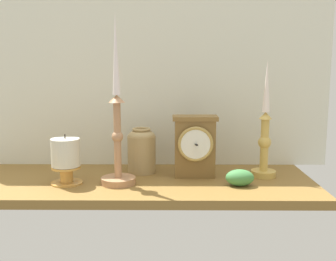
{
  "coord_description": "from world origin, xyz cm",
  "views": [
    {
      "loc": [
        10.19,
        -109.85,
        31.72
      ],
      "look_at": [
        9.29,
        0.0,
        14.0
      ],
      "focal_mm": 43.1,
      "sensor_mm": 36.0,
      "label": 1
    }
  ],
  "objects_px": {
    "mantel_clock": "(195,146)",
    "brass_vase_jar": "(142,149)",
    "pillar_candle_front": "(66,158)",
    "candlestick_tall_left": "(117,134)",
    "candlestick_tall_center": "(265,137)"
  },
  "relations": [
    {
      "from": "candlestick_tall_left",
      "to": "mantel_clock",
      "type": "bearing_deg",
      "value": 19.98
    },
    {
      "from": "pillar_candle_front",
      "to": "mantel_clock",
      "type": "bearing_deg",
      "value": 11.99
    },
    {
      "from": "mantel_clock",
      "to": "pillar_candle_front",
      "type": "xyz_separation_m",
      "value": [
        -0.35,
        -0.07,
        -0.02
      ]
    },
    {
      "from": "candlestick_tall_center",
      "to": "brass_vase_jar",
      "type": "height_order",
      "value": "candlestick_tall_center"
    },
    {
      "from": "candlestick_tall_center",
      "to": "mantel_clock",
      "type": "bearing_deg",
      "value": 179.79
    },
    {
      "from": "mantel_clock",
      "to": "candlestick_tall_center",
      "type": "distance_m",
      "value": 0.2
    },
    {
      "from": "mantel_clock",
      "to": "brass_vase_jar",
      "type": "height_order",
      "value": "mantel_clock"
    },
    {
      "from": "mantel_clock",
      "to": "candlestick_tall_left",
      "type": "bearing_deg",
      "value": -160.02
    },
    {
      "from": "mantel_clock",
      "to": "candlestick_tall_center",
      "type": "height_order",
      "value": "candlestick_tall_center"
    },
    {
      "from": "mantel_clock",
      "to": "brass_vase_jar",
      "type": "relative_size",
      "value": 1.3
    },
    {
      "from": "brass_vase_jar",
      "to": "pillar_candle_front",
      "type": "xyz_separation_m",
      "value": [
        -0.2,
        -0.12,
        -0.0
      ]
    },
    {
      "from": "mantel_clock",
      "to": "candlestick_tall_left",
      "type": "xyz_separation_m",
      "value": [
        -0.21,
        -0.08,
        0.05
      ]
    },
    {
      "from": "candlestick_tall_left",
      "to": "brass_vase_jar",
      "type": "xyz_separation_m",
      "value": [
        0.06,
        0.12,
        -0.07
      ]
    },
    {
      "from": "mantel_clock",
      "to": "pillar_candle_front",
      "type": "bearing_deg",
      "value": -168.01
    },
    {
      "from": "mantel_clock",
      "to": "brass_vase_jar",
      "type": "xyz_separation_m",
      "value": [
        -0.16,
        0.04,
        -0.02
      ]
    }
  ]
}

